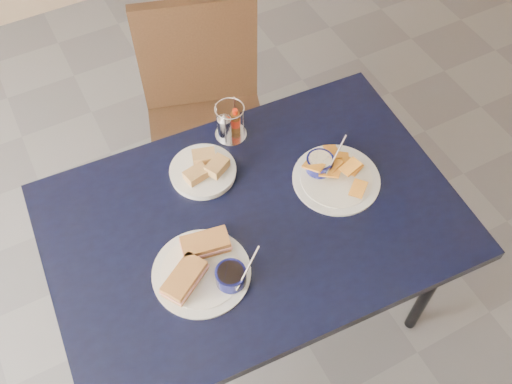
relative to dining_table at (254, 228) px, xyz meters
name	(u,v)px	position (x,y,z in m)	size (l,w,h in m)	color
ground	(216,370)	(-0.24, -0.14, -0.69)	(6.00, 6.00, 0.00)	#535459
dining_table	(254,228)	(0.00, 0.00, 0.00)	(1.32, 0.92, 0.75)	black
chair_far	(198,107)	(0.10, 0.68, -0.12)	(0.58, 0.57, 0.99)	#301C10
sandwich_plate	(204,268)	(-0.21, -0.10, 0.09)	(0.31, 0.29, 0.12)	white
plantain_plate	(331,173)	(0.30, 0.03, 0.08)	(0.29, 0.29, 0.12)	white
bread_basket	(204,170)	(-0.06, 0.23, 0.08)	(0.21, 0.21, 0.07)	white
condiment_caddy	(229,124)	(0.08, 0.34, 0.12)	(0.11, 0.11, 0.14)	silver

